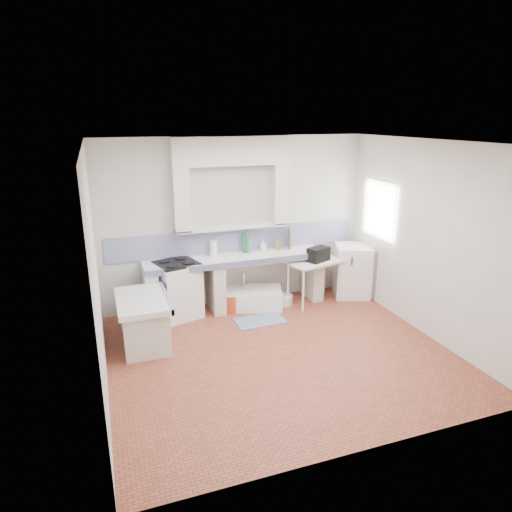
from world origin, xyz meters
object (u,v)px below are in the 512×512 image
object	(u,v)px
stove	(178,290)
side_table	(314,282)
sink	(248,299)
fridge	(352,271)

from	to	relation	value
stove	side_table	size ratio (longest dim) A/B	0.97
sink	side_table	world-z (taller)	side_table
stove	side_table	distance (m)	2.31
stove	sink	xyz separation A→B (m)	(1.17, -0.01, -0.31)
sink	side_table	xyz separation A→B (m)	(1.13, -0.22, 0.25)
stove	fridge	bearing A→B (deg)	-18.36
stove	side_table	world-z (taller)	stove
side_table	stove	bearing A→B (deg)	160.65
stove	fridge	distance (m)	3.09
stove	fridge	size ratio (longest dim) A/B	0.95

